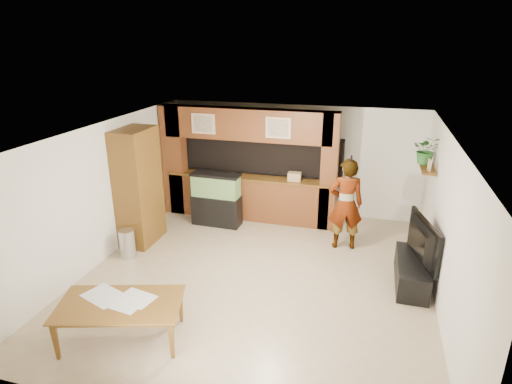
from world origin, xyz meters
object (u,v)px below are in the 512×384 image
(television, at_px, (416,241))
(dining_table, at_px, (121,323))
(person, at_px, (346,204))
(aquarium, at_px, (216,200))
(pantry_cabinet, at_px, (138,187))

(television, height_order, dining_table, television)
(person, bearing_deg, aquarium, -19.36)
(television, distance_m, dining_table, 4.85)
(aquarium, bearing_deg, pantry_cabinet, -133.65)
(person, bearing_deg, pantry_cabinet, -0.55)
(aquarium, bearing_deg, person, -5.71)
(television, bearing_deg, person, 33.86)
(aquarium, bearing_deg, dining_table, -86.59)
(television, xyz_separation_m, dining_table, (-4.02, -2.66, -0.54))
(pantry_cabinet, bearing_deg, aquarium, 44.57)
(aquarium, height_order, person, person)
(aquarium, xyz_separation_m, television, (4.13, -1.48, 0.24))
(pantry_cabinet, distance_m, person, 4.18)
(person, xyz_separation_m, dining_table, (-2.76, -3.76, -0.64))
(person, bearing_deg, dining_table, 41.84)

